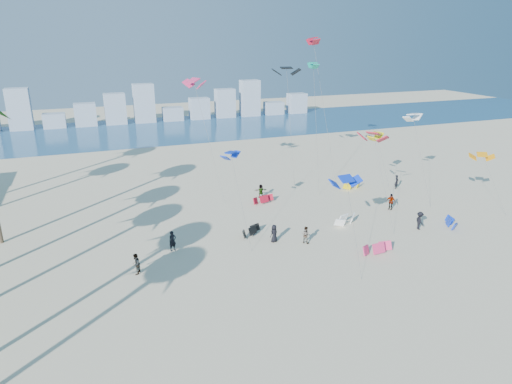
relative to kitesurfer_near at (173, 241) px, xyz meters
name	(u,v)px	position (x,y,z in m)	size (l,w,h in m)	color
ground	(300,341)	(5.08, -15.71, -0.94)	(220.00, 220.00, 0.00)	beige
ocean	(145,131)	(5.08, 56.29, -0.93)	(220.00, 220.00, 0.00)	navy
kitesurfer_near	(173,241)	(0.00, 0.00, 0.00)	(0.68, 0.45, 1.87)	black
kitesurfer_mid	(306,235)	(11.86, -2.71, -0.12)	(0.79, 0.62, 1.63)	gray
kitesurfers_far	(319,214)	(15.41, 1.28, -0.06)	(34.21, 15.37, 1.84)	black
grounded_kites	(339,218)	(17.42, 0.67, -0.49)	(21.76, 18.27, 0.99)	black
flying_kites	(322,99)	(19.45, 9.25, 10.53)	(30.52, 31.61, 18.64)	#0B30C7
distant_skyline	(132,109)	(3.89, 66.29, 2.15)	(85.00, 3.00, 8.40)	#9EADBF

